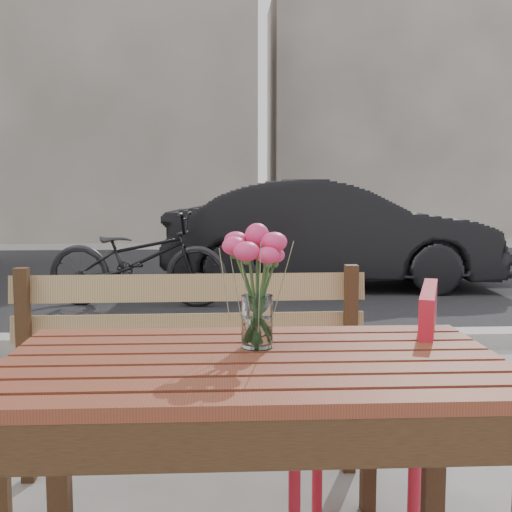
{
  "coord_description": "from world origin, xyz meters",
  "views": [
    {
      "loc": [
        0.14,
        -1.77,
        1.22
      ],
      "look_at": [
        0.24,
        -0.02,
        1.03
      ],
      "focal_mm": 45.0,
      "sensor_mm": 36.0,
      "label": 1
    }
  ],
  "objects": [
    {
      "name": "bicycle",
      "position": [
        -0.7,
        4.86,
        0.49
      ],
      "size": [
        1.94,
        0.89,
        0.98
      ],
      "primitive_type": "imported",
      "rotation": [
        0.0,
        0.0,
        1.44
      ],
      "color": "black",
      "rests_on": "ground"
    },
    {
      "name": "parked_car",
      "position": [
        1.5,
        6.01,
        0.66
      ],
      "size": [
        4.08,
        1.65,
        1.32
      ],
      "primitive_type": "imported",
      "rotation": [
        0.0,
        0.0,
        1.5
      ],
      "color": "black",
      "rests_on": "ground"
    },
    {
      "name": "main_table",
      "position": [
        0.23,
        -0.18,
        0.66
      ],
      "size": [
        1.28,
        0.75,
        0.79
      ],
      "rotation": [
        0.0,
        0.0,
        -0.0
      ],
      "color": "brown",
      "rests_on": "ground"
    },
    {
      "name": "main_vase",
      "position": [
        0.24,
        -0.07,
        1.0
      ],
      "size": [
        0.18,
        0.18,
        0.34
      ],
      "color": "white",
      "rests_on": "main_table"
    },
    {
      "name": "backdrop_buildings",
      "position": [
        0.17,
        14.4,
        3.6
      ],
      "size": [
        15.5,
        4.0,
        8.0
      ],
      "color": "slate",
      "rests_on": "ground"
    },
    {
      "name": "street",
      "position": [
        0.0,
        5.06,
        0.03
      ],
      "size": [
        30.0,
        8.12,
        0.12
      ],
      "color": "black",
      "rests_on": "ground"
    },
    {
      "name": "main_bench",
      "position": [
        0.02,
        0.77,
        0.56
      ],
      "size": [
        1.48,
        0.46,
        0.92
      ],
      "rotation": [
        0.0,
        0.0,
        0.01
      ],
      "color": "#95744D",
      "rests_on": "ground"
    },
    {
      "name": "red_chair",
      "position": [
        0.69,
        0.21,
        0.53
      ],
      "size": [
        0.58,
        0.58,
        0.91
      ],
      "rotation": [
        0.0,
        0.0,
        -1.92
      ],
      "color": "red",
      "rests_on": "ground"
    }
  ]
}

